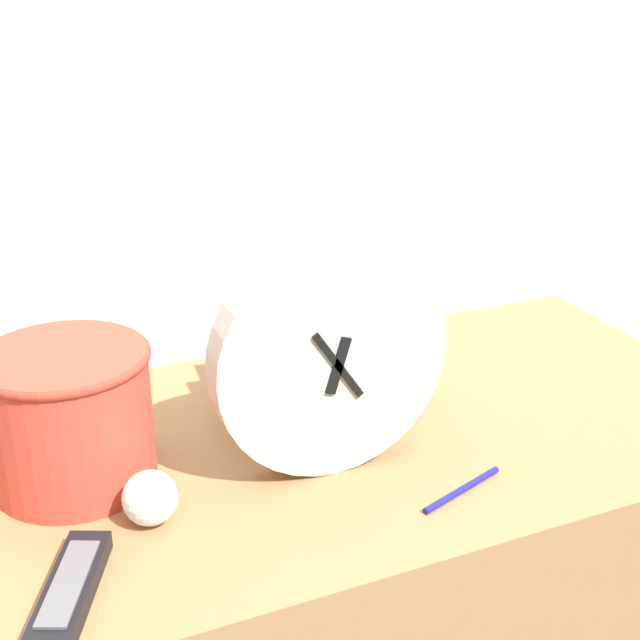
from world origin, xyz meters
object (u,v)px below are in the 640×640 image
tv_remote (70,591)px  crumpled_paper_ball (150,498)px  desk_clock (331,359)px  pen (462,490)px  book_stack (316,366)px  basket (69,413)px

tv_remote → crumpled_paper_ball: size_ratio=2.78×
crumpled_paper_ball → desk_clock: bearing=6.0°
desk_clock → pen: size_ratio=2.32×
desk_clock → book_stack: bearing=72.4°
tv_remote → crumpled_paper_ball: (0.10, 0.09, 0.02)m
crumpled_paper_ball → pen: size_ratio=0.49×
book_stack → tv_remote: 0.47m
basket → desk_clock: bearing=-18.5°
book_stack → crumpled_paper_ball: bearing=-147.0°
book_stack → basket: basket is taller
desk_clock → pen: 0.22m
desk_clock → tv_remote: desk_clock is taller
basket → crumpled_paper_ball: 0.15m
desk_clock → crumpled_paper_ball: (-0.23, -0.02, -0.11)m
book_stack → pen: (0.07, -0.27, -0.05)m
basket → pen: basket is taller
desk_clock → basket: 0.31m
basket → tv_remote: (-0.04, -0.22, -0.08)m
tv_remote → pen: (0.45, 0.00, -0.01)m
book_stack → basket: (-0.34, -0.06, 0.03)m
desk_clock → pen: (0.12, -0.11, -0.14)m
tv_remote → crumpled_paper_ball: 0.14m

